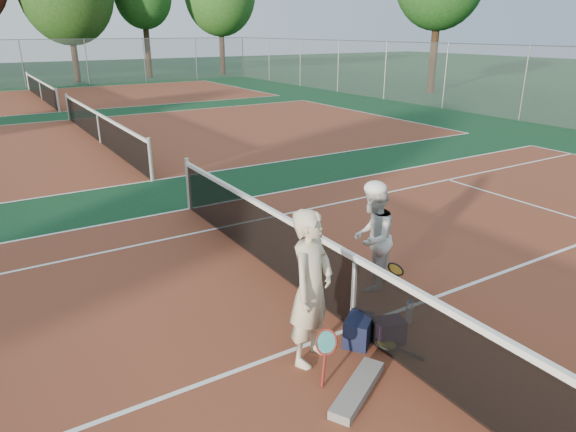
{
  "coord_description": "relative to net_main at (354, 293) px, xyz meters",
  "views": [
    {
      "loc": [
        -3.69,
        -4.37,
        3.59
      ],
      "look_at": [
        0.0,
        1.55,
        1.05
      ],
      "focal_mm": 32.0,
      "sensor_mm": 36.0,
      "label": 1
    }
  ],
  "objects": [
    {
      "name": "net_main",
      "position": [
        0.0,
        0.0,
        0.0
      ],
      "size": [
        0.1,
        10.98,
        1.02
      ],
      "primitive_type": null,
      "color": "black",
      "rests_on": "ground"
    },
    {
      "name": "sports_bag_navy",
      "position": [
        -0.14,
        -0.28,
        -0.34
      ],
      "size": [
        0.51,
        0.48,
        0.33
      ],
      "primitive_type": "cube",
      "rotation": [
        0.0,
        0.0,
        0.65
      ],
      "color": "black",
      "rests_on": "ground"
    },
    {
      "name": "fence_right",
      "position": [
        16.0,
        6.75,
        0.99
      ],
      "size": [
        0.06,
        54.5,
        3.0
      ],
      "primitive_type": null,
      "rotation": [
        0.0,
        0.0,
        1.57
      ],
      "color": "slate",
      "rests_on": "ground"
    },
    {
      "name": "court_far_b",
      "position": [
        0.0,
        27.0,
        -0.51
      ],
      "size": [
        23.77,
        10.97,
        0.01
      ],
      "primitive_type": "cube",
      "color": "brown",
      "rests_on": "ground"
    },
    {
      "name": "racket_black_held",
      "position": [
        1.05,
        0.37,
        -0.25
      ],
      "size": [
        0.41,
        0.38,
        0.53
      ],
      "primitive_type": null,
      "rotation": [
        0.0,
        0.0,
        3.54
      ],
      "color": "black",
      "rests_on": "ground"
    },
    {
      "name": "ground",
      "position": [
        0.0,
        0.0,
        -0.51
      ],
      "size": [
        130.0,
        130.0,
        0.0
      ],
      "primitive_type": "plane",
      "color": "#0D311A",
      "rests_on": "ground"
    },
    {
      "name": "net_cover_canvas",
      "position": [
        -0.74,
        -1.01,
        -0.46
      ],
      "size": [
        0.99,
        0.69,
        0.11
      ],
      "primitive_type": "cube",
      "rotation": [
        0.0,
        0.0,
        0.51
      ],
      "color": "slate",
      "rests_on": "ground"
    },
    {
      "name": "net_far_a",
      "position": [
        0.0,
        13.5,
        0.0
      ],
      "size": [
        0.1,
        10.98,
        1.02
      ],
      "primitive_type": null,
      "color": "black",
      "rests_on": "ground"
    },
    {
      "name": "racket_red",
      "position": [
        -0.83,
        -0.56,
        -0.25
      ],
      "size": [
        0.43,
        0.43,
        0.53
      ],
      "primitive_type": null,
      "rotation": [
        0.0,
        0.0,
        0.79
      ],
      "color": "maroon",
      "rests_on": "ground"
    },
    {
      "name": "net_far_b",
      "position": [
        0.0,
        27.0,
        0.0
      ],
      "size": [
        0.1,
        10.98,
        1.02
      ],
      "primitive_type": null,
      "color": "black",
      "rests_on": "ground"
    },
    {
      "name": "court_main",
      "position": [
        0.0,
        0.0,
        -0.51
      ],
      "size": [
        23.77,
        10.97,
        0.01
      ],
      "primitive_type": "cube",
      "color": "brown",
      "rests_on": "ground"
    },
    {
      "name": "sports_bag_purple",
      "position": [
        0.19,
        -0.46,
        -0.36
      ],
      "size": [
        0.42,
        0.35,
        0.3
      ],
      "primitive_type": "cube",
      "rotation": [
        0.0,
        0.0,
        -0.33
      ],
      "color": "black",
      "rests_on": "ground"
    },
    {
      "name": "fence_back",
      "position": [
        0.0,
        34.0,
        0.99
      ],
      "size": [
        32.0,
        0.06,
        3.0
      ],
      "primitive_type": null,
      "color": "slate",
      "rests_on": "ground"
    },
    {
      "name": "court_far_a",
      "position": [
        0.0,
        13.5,
        -0.51
      ],
      "size": [
        23.77,
        10.97,
        0.01
      ],
      "primitive_type": "cube",
      "color": "brown",
      "rests_on": "ground"
    },
    {
      "name": "player_a",
      "position": [
        -0.81,
        -0.24,
        0.4
      ],
      "size": [
        0.79,
        0.7,
        1.83
      ],
      "primitive_type": "imported",
      "rotation": [
        0.0,
        0.0,
        0.5
      ],
      "color": "beige",
      "rests_on": "ground"
    },
    {
      "name": "player_b",
      "position": [
        0.94,
        0.76,
        0.27
      ],
      "size": [
        0.96,
        0.93,
        1.56
      ],
      "primitive_type": "imported",
      "rotation": [
        0.0,
        0.0,
        3.78
      ],
      "color": "silver",
      "rests_on": "ground"
    },
    {
      "name": "racket_spare",
      "position": [
        0.06,
        -0.57,
        -0.46
      ],
      "size": [
        0.51,
        0.66,
        0.11
      ],
      "primitive_type": null,
      "rotation": [
        0.0,
        0.0,
        2.05
      ],
      "color": "black",
      "rests_on": "ground"
    },
    {
      "name": "water_bottle",
      "position": [
        0.7,
        -0.29,
        -0.36
      ],
      "size": [
        0.09,
        0.09,
        0.3
      ],
      "primitive_type": "cylinder",
      "color": "#C9E8FF",
      "rests_on": "ground"
    }
  ]
}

